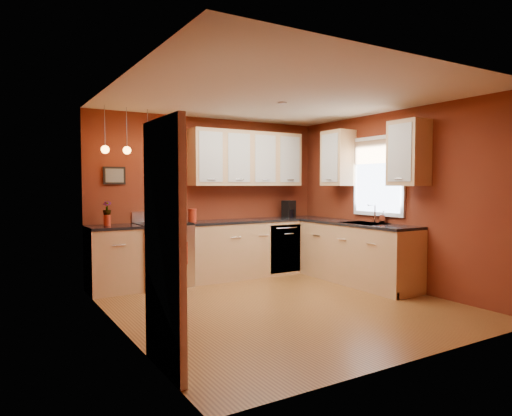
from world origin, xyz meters
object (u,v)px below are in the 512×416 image
gas_range (163,254)px  red_canister (192,215)px  soap_pump (383,217)px  sink (364,225)px  coffee_maker (289,210)px

gas_range → red_canister: red_canister is taller
gas_range → red_canister: 0.73m
soap_pump → sink: bearing=151.0°
soap_pump → gas_range: bearing=150.3°
coffee_maker → soap_pump: bearing=-89.2°
coffee_maker → gas_range: bearing=166.0°
sink → coffee_maker: 1.61m
gas_range → coffee_maker: coffee_maker is taller
sink → gas_range: bearing=150.2°
sink → red_canister: sink is taller
sink → red_canister: size_ratio=3.40×
sink → soap_pump: sink is taller
red_canister → soap_pump: 2.90m
sink → red_canister: (-2.15, 1.49, 0.13)m
gas_range → sink: 3.05m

